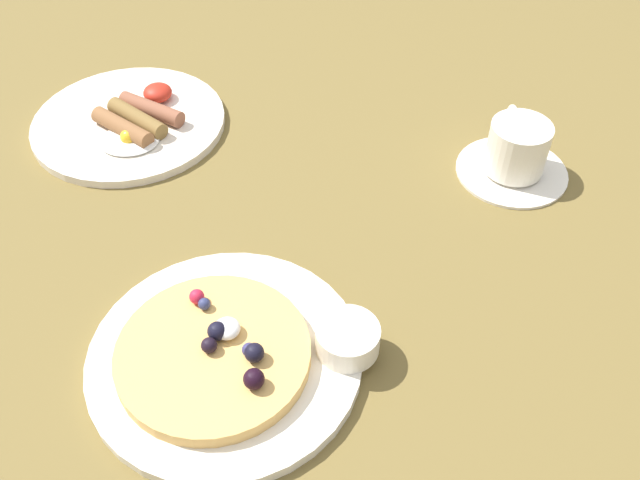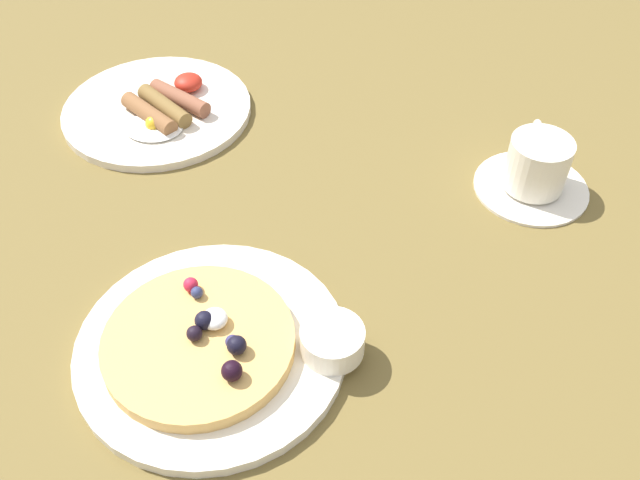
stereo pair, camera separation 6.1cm
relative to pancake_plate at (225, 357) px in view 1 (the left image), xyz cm
name	(u,v)px [view 1 (the left image)]	position (x,y,z in cm)	size (l,w,h in cm)	color
ground_plane	(291,281)	(4.85, 11.55, -2.12)	(199.04, 157.17, 3.00)	brown
pancake_plate	(225,357)	(0.00, 0.00, 0.00)	(25.51, 25.51, 1.25)	white
pancake_with_berries	(214,353)	(-0.75, -0.68, 1.50)	(17.82, 17.82, 3.40)	#E2AC5B
syrup_ramekin	(348,338)	(11.23, 1.44, 2.03)	(5.96, 5.96, 2.72)	white
breakfast_plate	(129,123)	(-18.52, 35.29, -0.08)	(24.65, 24.65, 1.09)	white
fried_breakfast	(139,118)	(-16.70, 34.40, 1.40)	(11.80, 14.51, 2.32)	brown
coffee_saucer	(512,170)	(29.85, 29.41, -0.25)	(13.31, 13.31, 0.74)	white
coffee_cup	(517,146)	(29.84, 29.60, 3.30)	(7.10, 10.23, 6.13)	white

